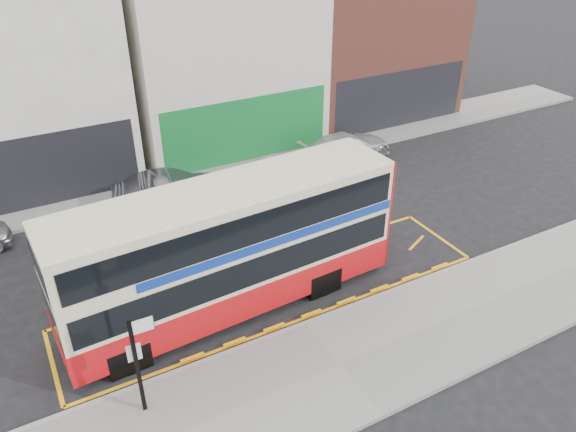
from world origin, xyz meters
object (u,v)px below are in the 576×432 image
double_decker_bus (231,247)px  car_grey (171,192)px  bus_stop_post (138,356)px  street_tree_right (248,73)px  car_white (346,148)px

double_decker_bus → car_grey: bearing=84.5°
double_decker_bus → bus_stop_post: 4.64m
double_decker_bus → street_tree_right: size_ratio=1.82×
car_white → bus_stop_post: bearing=120.1°
double_decker_bus → car_grey: (0.27, 6.87, -1.44)m
double_decker_bus → bus_stop_post: bearing=-145.7°
car_grey → car_white: (8.80, 0.39, -0.07)m
double_decker_bus → car_white: size_ratio=2.20×
car_grey → car_white: car_grey is taller
bus_stop_post → street_tree_right: street_tree_right is taller
car_grey → street_tree_right: 7.20m
bus_stop_post → car_grey: bus_stop_post is taller
car_white → car_grey: bearing=84.3°
double_decker_bus → bus_stop_post: (-3.68, -2.82, -0.27)m
car_grey → street_tree_right: bearing=-46.5°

